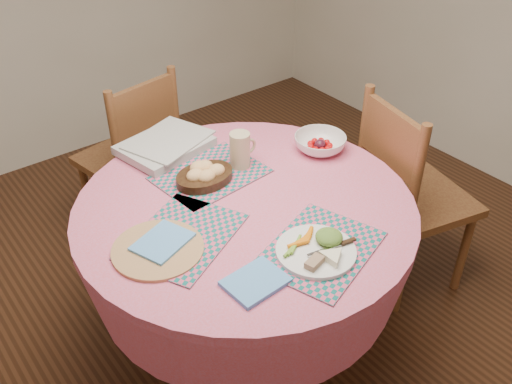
% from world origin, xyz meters
% --- Properties ---
extents(ground, '(4.00, 4.00, 0.00)m').
position_xyz_m(ground, '(0.00, 0.00, 0.00)').
color(ground, '#331C0F').
rests_on(ground, ground).
extents(dining_table, '(1.24, 1.24, 0.75)m').
position_xyz_m(dining_table, '(0.00, 0.00, 0.56)').
color(dining_table, '#DB6691').
rests_on(dining_table, ground).
extents(chair_right, '(0.52, 0.54, 0.97)m').
position_xyz_m(chair_right, '(0.82, -0.12, 0.51)').
color(chair_right, brown).
rests_on(chair_right, ground).
extents(chair_back, '(0.50, 0.48, 0.93)m').
position_xyz_m(chair_back, '(0.03, 0.96, 0.49)').
color(chair_back, brown).
rests_on(chair_back, ground).
extents(placemat_front, '(0.47, 0.41, 0.01)m').
position_xyz_m(placemat_front, '(0.04, -0.35, 0.75)').
color(placemat_front, '#116362').
rests_on(placemat_front, dining_table).
extents(placemat_left, '(0.49, 0.45, 0.01)m').
position_xyz_m(placemat_left, '(-0.28, -0.02, 0.75)').
color(placemat_left, '#116362').
rests_on(placemat_left, dining_table).
extents(placemat_back, '(0.43, 0.33, 0.01)m').
position_xyz_m(placemat_back, '(0.01, 0.23, 0.75)').
color(placemat_back, '#116362').
rests_on(placemat_back, dining_table).
extents(wicker_trivet, '(0.30, 0.30, 0.01)m').
position_xyz_m(wicker_trivet, '(-0.38, -0.03, 0.76)').
color(wicker_trivet, '#976941').
rests_on(wicker_trivet, dining_table).
extents(napkin_near, '(0.19, 0.15, 0.01)m').
position_xyz_m(napkin_near, '(-0.22, -0.34, 0.76)').
color(napkin_near, '#599AE5').
rests_on(napkin_near, dining_table).
extents(napkin_far, '(0.22, 0.19, 0.01)m').
position_xyz_m(napkin_far, '(-0.35, -0.02, 0.76)').
color(napkin_far, '#599AE5').
rests_on(napkin_far, placemat_left).
extents(dinner_plate, '(0.26, 0.26, 0.05)m').
position_xyz_m(dinner_plate, '(0.02, -0.36, 0.77)').
color(dinner_plate, white).
rests_on(dinner_plate, placemat_front).
extents(bread_bowl, '(0.23, 0.23, 0.08)m').
position_xyz_m(bread_bowl, '(-0.04, 0.21, 0.79)').
color(bread_bowl, black).
rests_on(bread_bowl, placemat_back).
extents(latte_mug, '(0.12, 0.08, 0.14)m').
position_xyz_m(latte_mug, '(0.14, 0.21, 0.83)').
color(latte_mug, '#C8B589').
rests_on(latte_mug, placemat_back).
extents(fruit_bowl, '(0.27, 0.27, 0.07)m').
position_xyz_m(fruit_bowl, '(0.47, 0.11, 0.78)').
color(fruit_bowl, white).
rests_on(fruit_bowl, dining_table).
extents(newspaper_stack, '(0.40, 0.34, 0.04)m').
position_xyz_m(newspaper_stack, '(-0.03, 0.50, 0.78)').
color(newspaper_stack, silver).
rests_on(newspaper_stack, dining_table).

